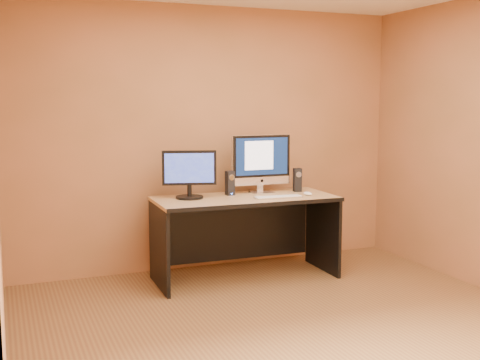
{
  "coord_description": "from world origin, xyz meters",
  "views": [
    {
      "loc": [
        -1.98,
        -3.7,
        1.68
      ],
      "look_at": [
        0.05,
        1.33,
        0.96
      ],
      "focal_mm": 45.0,
      "sensor_mm": 36.0,
      "label": 1
    }
  ],
  "objects": [
    {
      "name": "cable_b",
      "position": [
        0.31,
        1.75,
        0.79
      ],
      "size": [
        0.08,
        0.18,
        0.01
      ],
      "primitive_type": "cylinder",
      "rotation": [
        1.57,
        0.0,
        -0.41
      ],
      "color": "black",
      "rests_on": "desk"
    },
    {
      "name": "second_monitor",
      "position": [
        -0.37,
        1.55,
        1.0
      ],
      "size": [
        0.56,
        0.38,
        0.44
      ],
      "primitive_type": null,
      "rotation": [
        0.0,
        0.0,
        -0.27
      ],
      "color": "black",
      "rests_on": "desk"
    },
    {
      "name": "mouse",
      "position": [
        0.73,
        1.3,
        0.8
      ],
      "size": [
        0.08,
        0.12,
        0.04
      ],
      "primitive_type": "ellipsoid",
      "rotation": [
        0.0,
        0.0,
        0.18
      ],
      "color": "white",
      "rests_on": "desk"
    },
    {
      "name": "floor",
      "position": [
        0.0,
        0.0,
        0.0
      ],
      "size": [
        4.0,
        4.0,
        0.0
      ],
      "primitive_type": "plane",
      "color": "brown",
      "rests_on": "ground"
    },
    {
      "name": "cable_a",
      "position": [
        0.47,
        1.75,
        0.79
      ],
      "size": [
        0.04,
        0.23,
        0.01
      ],
      "primitive_type": "cylinder",
      "rotation": [
        1.57,
        0.0,
        0.14
      ],
      "color": "black",
      "rests_on": "desk"
    },
    {
      "name": "imac",
      "position": [
        0.39,
        1.6,
        1.07
      ],
      "size": [
        0.61,
        0.23,
        0.58
      ],
      "primitive_type": null,
      "rotation": [
        0.0,
        0.0,
        -0.02
      ],
      "color": "silver",
      "rests_on": "desk"
    },
    {
      "name": "walls",
      "position": [
        0.0,
        0.0,
        1.3
      ],
      "size": [
        4.0,
        4.0,
        2.6
      ],
      "primitive_type": null,
      "color": "#AA6944",
      "rests_on": "ground"
    },
    {
      "name": "keyboard",
      "position": [
        0.4,
        1.27,
        0.79
      ],
      "size": [
        0.46,
        0.15,
        0.02
      ],
      "primitive_type": "cube",
      "rotation": [
        0.0,
        0.0,
        -0.06
      ],
      "color": "silver",
      "rests_on": "desk"
    },
    {
      "name": "speaker_right",
      "position": [
        0.75,
        1.56,
        0.9
      ],
      "size": [
        0.08,
        0.09,
        0.23
      ],
      "primitive_type": null,
      "rotation": [
        0.0,
        0.0,
        -0.15
      ],
      "color": "black",
      "rests_on": "desk"
    },
    {
      "name": "desk",
      "position": [
        0.14,
        1.43,
        0.39
      ],
      "size": [
        1.7,
        0.77,
        0.78
      ],
      "primitive_type": null,
      "rotation": [
        0.0,
        0.0,
        -0.02
      ],
      "color": "tan",
      "rests_on": "ground"
    },
    {
      "name": "speaker_left",
      "position": [
        0.05,
        1.6,
        0.9
      ],
      "size": [
        0.08,
        0.08,
        0.23
      ],
      "primitive_type": null,
      "rotation": [
        0.0,
        0.0,
        0.08
      ],
      "color": "black",
      "rests_on": "desk"
    }
  ]
}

